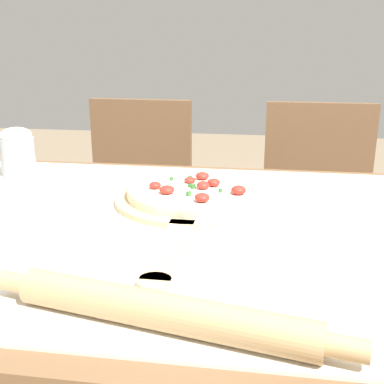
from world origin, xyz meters
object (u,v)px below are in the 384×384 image
at_px(chair_left, 136,204).
at_px(pizza_peel, 192,203).
at_px(flour_cup, 17,151).
at_px(rolling_pin, 162,311).
at_px(chair_right, 316,213).
at_px(pizza, 194,190).

bearing_deg(chair_left, pizza_peel, -63.41).
distance_m(pizza_peel, flour_cup, 0.50).
distance_m(rolling_pin, chair_right, 1.22).
bearing_deg(pizza_peel, chair_left, 114.06).
bearing_deg(rolling_pin, chair_left, 106.77).
bearing_deg(pizza, chair_left, 115.00).
height_order(pizza, rolling_pin, pizza).
relative_size(rolling_pin, chair_left, 0.51).
distance_m(pizza_peel, chair_left, 0.82).
xyz_separation_m(pizza_peel, chair_left, (-0.32, 0.71, -0.26)).
bearing_deg(rolling_pin, pizza_peel, 93.97).
xyz_separation_m(rolling_pin, chair_right, (0.31, 1.15, -0.28)).
relative_size(rolling_pin, flour_cup, 3.76).
bearing_deg(flour_cup, pizza_peel, -20.14).
bearing_deg(pizza_peel, rolling_pin, -86.03).
height_order(pizza_peel, rolling_pin, rolling_pin).
height_order(rolling_pin, chair_right, chair_right).
bearing_deg(pizza, rolling_pin, -86.32).
height_order(pizza_peel, chair_right, chair_right).
relative_size(pizza, flour_cup, 2.32).
relative_size(pizza_peel, pizza, 2.02).
bearing_deg(pizza, flour_cup, 163.10).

